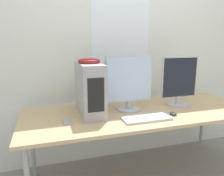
# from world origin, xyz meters

# --- Properties ---
(wall_back) EXTENTS (8.00, 0.07, 2.70)m
(wall_back) POSITION_xyz_m (-0.00, 0.98, 1.35)
(wall_back) COLOR silver
(wall_back) RESTS_ON ground_plane
(desk) EXTENTS (2.20, 0.85, 0.72)m
(desk) POSITION_xyz_m (0.00, 0.43, 0.68)
(desk) COLOR tan
(desk) RESTS_ON ground_plane
(pc_tower) EXTENTS (0.19, 0.50, 0.46)m
(pc_tower) POSITION_xyz_m (-0.48, 0.50, 0.96)
(pc_tower) COLOR #9E9EA3
(pc_tower) RESTS_ON desk
(headphones) EXTENTS (0.19, 0.19, 0.03)m
(headphones) POSITION_xyz_m (-0.48, 0.50, 1.20)
(headphones) COLOR maroon
(headphones) RESTS_ON pc_tower
(monitor_main) EXTENTS (0.46, 0.23, 0.52)m
(monitor_main) POSITION_xyz_m (-0.10, 0.49, 0.99)
(monitor_main) COLOR #B7B7BC
(monitor_main) RESTS_ON desk
(monitor_right_near) EXTENTS (0.40, 0.23, 0.50)m
(monitor_right_near) POSITION_xyz_m (0.44, 0.49, 0.97)
(monitor_right_near) COLOR #B7B7BC
(monitor_right_near) RESTS_ON desk
(keyboard) EXTENTS (0.41, 0.18, 0.02)m
(keyboard) POSITION_xyz_m (-0.06, 0.20, 0.73)
(keyboard) COLOR silver
(keyboard) RESTS_ON desk
(mouse) EXTENTS (0.06, 0.08, 0.03)m
(mouse) POSITION_xyz_m (0.22, 0.23, 0.74)
(mouse) COLOR #2D2D2D
(mouse) RESTS_ON desk
(cell_phone) EXTENTS (0.07, 0.13, 0.01)m
(cell_phone) POSITION_xyz_m (-0.71, 0.33, 0.73)
(cell_phone) COLOR #99999E
(cell_phone) RESTS_ON desk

